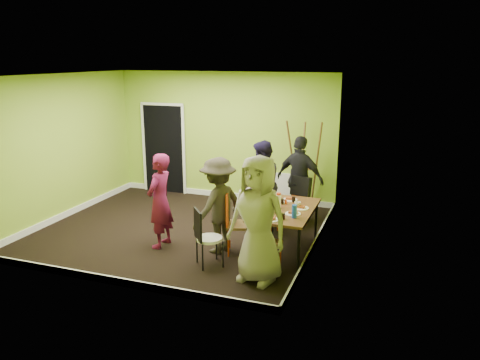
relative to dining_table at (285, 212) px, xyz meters
The scene contains 28 objects.
ground 2.19m from the dining_table, behind, with size 5.00×5.00×0.00m, color black.
room_walls 2.13m from the dining_table, 169.54° to the left, with size 5.04×4.54×2.82m.
dining_table is the anchor object (origin of this frame).
chair_left_far 0.99m from the dining_table, 129.71° to the left, with size 0.45×0.45×1.01m.
chair_left_near 0.81m from the dining_table, 160.27° to the right, with size 0.53×0.53×1.02m.
chair_back_end 1.40m from the dining_table, 92.65° to the left, with size 0.48×0.53×0.92m.
chair_front_end 0.86m from the dining_table, 97.98° to the right, with size 0.48×0.48×0.96m.
chair_bentwood 1.35m from the dining_table, 138.23° to the right, with size 0.50×0.49×0.91m.
easel 2.29m from the dining_table, 94.62° to the left, with size 0.75×0.70×1.87m.
plate_near_left 0.37m from the dining_table, 119.17° to the left, with size 0.27×0.27×0.01m, color white.
plate_near_right 0.40m from the dining_table, 117.78° to the right, with size 0.21×0.21×0.01m, color white.
plate_far_back 0.48m from the dining_table, 93.90° to the left, with size 0.25×0.25×0.01m, color white.
plate_far_front 0.60m from the dining_table, 95.98° to the right, with size 0.25×0.25×0.01m, color white.
plate_wall_back 0.26m from the dining_table, 22.44° to the left, with size 0.26×0.26×0.01m, color white.
plate_wall_front 0.29m from the dining_table, 49.99° to the right, with size 0.24×0.24×0.01m, color white.
thermos 0.20m from the dining_table, behind, with size 0.08×0.08×0.22m, color white.
blue_bottle 0.48m from the dining_table, 57.58° to the right, with size 0.08×0.08×0.20m, color blue.
orange_bottle 0.28m from the dining_table, 100.93° to the left, with size 0.04×0.04×0.07m, color #DA4514.
glass_mid 0.27m from the dining_table, 116.23° to the left, with size 0.07×0.07×0.09m, color black.
glass_back 0.41m from the dining_table, 82.82° to the left, with size 0.06×0.06×0.09m, color black.
glass_front 0.52m from the dining_table, 79.12° to the right, with size 0.06×0.06×0.09m, color black.
cup_a 0.28m from the dining_table, 120.64° to the right, with size 0.12×0.12×0.09m, color white.
cup_b 0.24m from the dining_table, 32.85° to the left, with size 0.10×0.10×0.10m, color white.
person_standing 2.06m from the dining_table, 167.95° to the right, with size 0.58×0.38×1.59m, color maroon.
person_left_far 1.27m from the dining_table, 124.10° to the left, with size 0.79×0.62×1.63m, color #1A1433.
person_left_near 1.07m from the dining_table, 163.27° to the right, with size 1.02×0.58×1.57m, color #2D281E.
person_back_end 1.60m from the dining_table, 93.86° to the left, with size 0.98×0.41×1.66m, color black.
person_front_end 1.10m from the dining_table, 96.03° to the right, with size 0.89×0.58×1.82m, color gray.
Camera 1 is at (3.75, -7.28, 3.10)m, focal length 35.00 mm.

